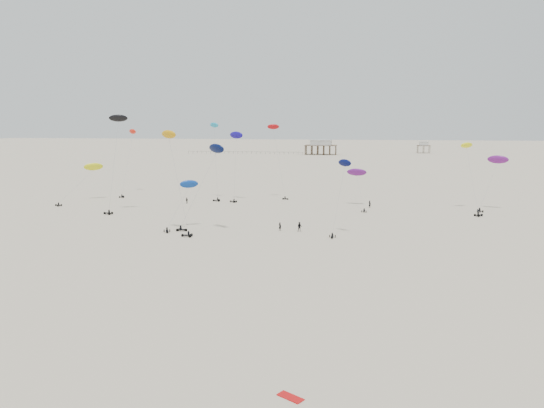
% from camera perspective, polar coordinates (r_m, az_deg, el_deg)
% --- Properties ---
extents(ground_plane, '(900.00, 900.00, 0.00)m').
position_cam_1_polar(ground_plane, '(207.35, 5.03, 2.79)').
color(ground_plane, beige).
extents(pavilion_main, '(21.00, 13.00, 9.80)m').
position_cam_1_polar(pavilion_main, '(356.96, 5.27, 5.99)').
color(pavilion_main, brown).
rests_on(pavilion_main, ground).
extents(pavilion_small, '(9.00, 7.00, 8.00)m').
position_cam_1_polar(pavilion_small, '(388.63, 15.99, 5.81)').
color(pavilion_small, brown).
rests_on(pavilion_small, ground).
extents(pier_fence, '(80.20, 0.20, 1.50)m').
position_cam_1_polar(pier_fence, '(364.55, -2.96, 5.53)').
color(pier_fence, black).
rests_on(pier_fence, ground).
extents(rig_0, '(5.41, 9.75, 10.71)m').
position_cam_1_polar(rig_0, '(110.32, -9.59, 0.72)').
color(rig_0, black).
rests_on(rig_0, ground).
extents(rig_1, '(5.14, 17.38, 22.99)m').
position_cam_1_polar(rig_1, '(167.15, -15.14, 5.13)').
color(rig_1, black).
rests_on(rig_1, ground).
extents(rig_2, '(5.47, 9.93, 21.72)m').
position_cam_1_polar(rig_2, '(150.38, -6.13, 5.30)').
color(rig_2, black).
rests_on(rig_2, ground).
extents(rig_3, '(4.18, 7.51, 14.68)m').
position_cam_1_polar(rig_3, '(102.63, 7.35, 1.61)').
color(rig_3, black).
rests_on(rig_3, ground).
extents(rig_4, '(4.46, 15.11, 19.07)m').
position_cam_1_polar(rig_4, '(137.93, 20.64, 3.33)').
color(rig_4, black).
rests_on(rig_4, ground).
extents(rig_5, '(8.60, 8.99, 14.18)m').
position_cam_1_polar(rig_5, '(142.67, 22.78, 3.40)').
color(rig_5, black).
rests_on(rig_5, ground).
extents(rig_6, '(4.88, 9.01, 23.74)m').
position_cam_1_polar(rig_6, '(133.82, -16.49, 6.12)').
color(rig_6, black).
rests_on(rig_6, ground).
extents(rig_8, '(7.10, 6.39, 21.19)m').
position_cam_1_polar(rig_8, '(151.80, 0.56, 5.90)').
color(rig_8, black).
rests_on(rig_8, ground).
extents(rig_9, '(8.60, 8.39, 20.36)m').
position_cam_1_polar(rig_9, '(105.44, -10.37, 3.75)').
color(rig_9, black).
rests_on(rig_9, ground).
extents(rig_10, '(4.74, 8.56, 19.19)m').
position_cam_1_polar(rig_10, '(147.89, -3.93, 5.96)').
color(rig_10, black).
rests_on(rig_10, ground).
extents(rig_11, '(10.45, 5.38, 17.70)m').
position_cam_1_polar(rig_11, '(106.60, -7.00, 3.65)').
color(rig_11, black).
rests_on(rig_11, ground).
extents(rig_12, '(5.51, 14.18, 13.79)m').
position_cam_1_polar(rig_12, '(139.98, 9.19, 2.91)').
color(rig_12, black).
rests_on(rig_12, ground).
extents(rig_13, '(6.81, 17.58, 16.28)m').
position_cam_1_polar(rig_13, '(157.06, -19.09, 3.32)').
color(rig_13, black).
rests_on(rig_13, ground).
extents(spectator_0, '(0.87, 0.79, 1.97)m').
position_cam_1_polar(spectator_0, '(107.22, 0.86, -2.87)').
color(spectator_0, black).
rests_on(spectator_0, ground).
extents(spectator_1, '(1.10, 0.64, 2.25)m').
position_cam_1_polar(spectator_1, '(106.48, 2.99, -2.96)').
color(spectator_1, black).
rests_on(spectator_1, ground).
extents(spectator_2, '(1.25, 1.13, 1.87)m').
position_cam_1_polar(spectator_2, '(144.46, -9.15, 0.07)').
color(spectator_2, black).
rests_on(spectator_2, ground).
extents(spectator_3, '(0.96, 0.95, 2.20)m').
position_cam_1_polar(spectator_3, '(137.76, 10.46, -0.39)').
color(spectator_3, black).
rests_on(spectator_3, ground).
extents(grounded_kite_a, '(2.35, 1.92, 0.08)m').
position_cam_1_polar(grounded_kite_a, '(44.99, 2.00, -20.10)').
color(grounded_kite_a, '#B80B0C').
rests_on(grounded_kite_a, ground).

